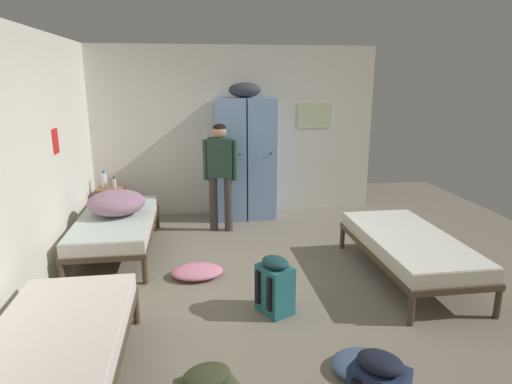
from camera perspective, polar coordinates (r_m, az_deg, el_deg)
name	(u,v)px	position (r m, az deg, el deg)	size (l,w,h in m)	color
ground_plane	(260,284)	(4.80, 0.46, -11.83)	(8.41, 8.41, 0.00)	gray
room_backdrop	(149,148)	(5.56, -13.75, 5.63)	(4.48, 5.32, 2.62)	silver
locker_bank	(245,156)	(6.75, -1.41, 4.65)	(0.90, 0.55, 2.07)	#7A9ECC
shelf_unit	(112,202)	(6.86, -18.23, -1.27)	(0.38, 0.30, 0.57)	brown
bed_right	(409,245)	(5.08, 19.19, -6.49)	(0.90, 1.90, 0.49)	#473828
bed_left_rear	(116,224)	(5.72, -17.68, -4.00)	(0.90, 1.90, 0.49)	#473828
bed_left_front	(52,351)	(3.39, -24.92, -18.19)	(0.90, 1.90, 0.49)	#473828
bedding_heap	(116,203)	(5.71, -17.66, -1.32)	(0.70, 0.70, 0.30)	gray
person_traveler	(220,167)	(6.15, -4.66, 3.19)	(0.48, 0.26, 1.53)	#3D3833
water_bottle	(104,180)	(6.81, -19.09, 1.50)	(0.07, 0.07, 0.25)	white
lotion_bottle	(114,183)	(6.74, -17.90, 1.11)	(0.05, 0.05, 0.17)	beige
backpack_teal	(276,286)	(4.19, 2.58, -12.07)	(0.41, 0.39, 0.55)	#23666B
clothes_pile_pink	(197,272)	(4.98, -7.64, -10.20)	(0.57, 0.43, 0.12)	pink
clothes_pile_denim	(362,365)	(3.63, 13.61, -20.99)	(0.46, 0.43, 0.10)	#42567A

